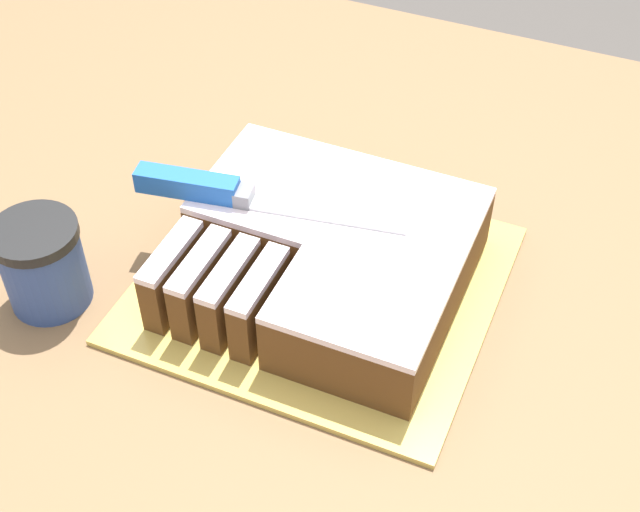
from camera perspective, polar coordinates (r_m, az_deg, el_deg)
name	(u,v)px	position (r m, az deg, el deg)	size (l,w,h in m)	color
cake_board	(320,283)	(0.87, 0.00, -1.77)	(0.33, 0.31, 0.01)	gold
cake	(328,254)	(0.84, 0.51, 0.13)	(0.27, 0.24, 0.07)	brown
knife	(213,190)	(0.85, -6.85, 4.23)	(0.26, 0.07, 0.02)	silver
coffee_cup	(43,264)	(0.86, -17.32, -0.49)	(0.08, 0.08, 0.09)	#334C8C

